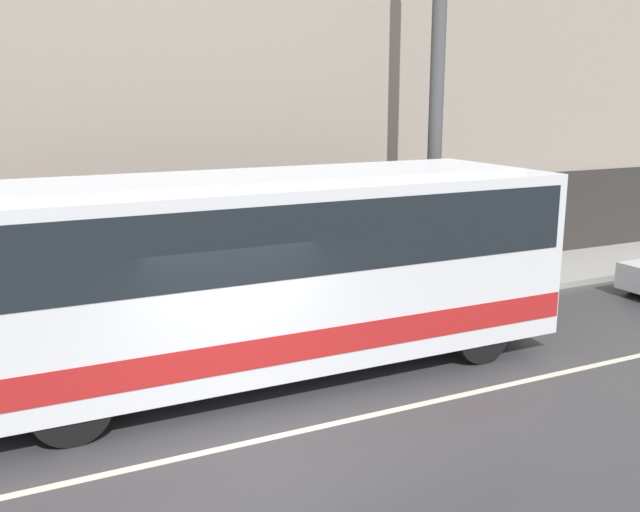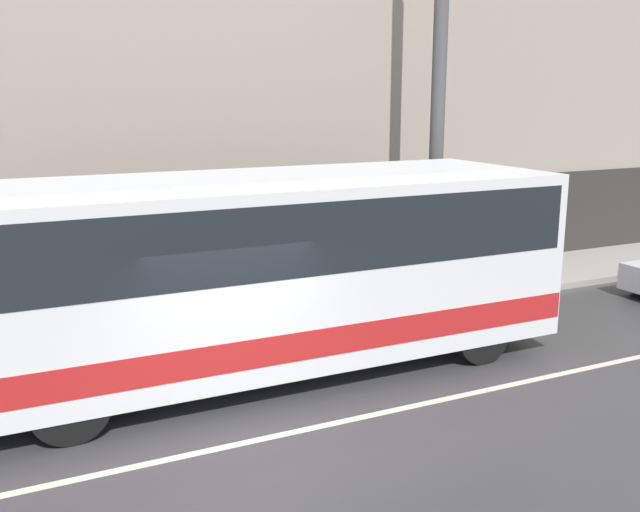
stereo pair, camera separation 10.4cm
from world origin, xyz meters
name	(u,v)px [view 1 (the left image)]	position (x,y,z in m)	size (l,w,h in m)	color
ground_plane	(258,441)	(0.00, 0.00, 0.00)	(60.00, 60.00, 0.00)	#38383A
sidewalk	(162,324)	(0.00, 5.37, 0.08)	(60.00, 2.74, 0.15)	gray
building_facade	(132,86)	(0.00, 6.89, 4.76)	(60.00, 0.35, 9.87)	gray
lane_stripe	(258,440)	(0.00, 0.00, 0.00)	(54.00, 0.14, 0.01)	beige
transit_bus	(252,266)	(0.76, 2.15, 1.89)	(10.85, 2.57, 3.37)	silver
utility_pole_near	(437,94)	(5.97, 4.60, 4.62)	(0.31, 0.31, 8.93)	#4C4C4F
pedestrian_waiting	(64,290)	(-1.79, 5.42, 0.99)	(0.36, 0.36, 1.79)	maroon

